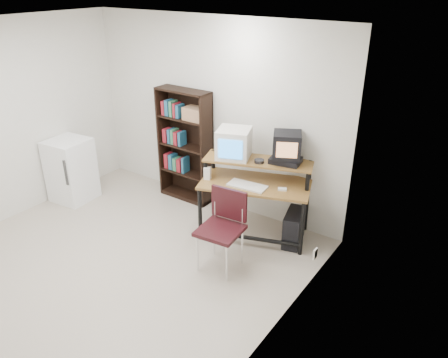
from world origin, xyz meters
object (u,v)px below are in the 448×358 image
Objects in this scene: school_chair at (224,221)px; pc_tower at (294,228)px; crt_monitor at (234,144)px; crt_tv at (287,145)px; bookshelf at (186,144)px; computer_desk at (256,184)px; mini_fridge at (71,170)px.

pc_tower is at bearing 56.23° from school_chair.
crt_monitor is at bearing 110.79° from school_chair.
crt_tv reaches higher than school_chair.
computer_desk is at bearing -12.50° from bookshelf.
bookshelf is 1.78× the size of mini_fridge.
computer_desk is 0.90× the size of bookshelf.
computer_desk is 0.78m from school_chair.
mini_fridge reaches higher than school_chair.
bookshelf is (-1.01, 0.29, -0.31)m from crt_monitor.
pc_tower is 0.28× the size of bookshelf.
crt_tv reaches higher than mini_fridge.
school_chair is at bearing -6.68° from mini_fridge.
mini_fridge reaches higher than pc_tower.
bookshelf is (-1.87, 0.21, 0.64)m from pc_tower.
school_chair is 0.99× the size of mini_fridge.
crt_monitor is at bearing 172.00° from crt_tv.
bookshelf is at bearing 143.19° from crt_monitor.
bookshelf reaches higher than crt_monitor.
school_chair is 2.76m from mini_fridge.
crt_monitor is 0.31× the size of bookshelf.
bookshelf is (-1.40, 1.07, 0.28)m from school_chair.
crt_tv reaches higher than computer_desk.
pc_tower is at bearing -15.77° from crt_monitor.
computer_desk reaches higher than pc_tower.
school_chair is at bearing -105.62° from computer_desk.
pc_tower is at bearing 8.60° from mini_fridge.
computer_desk is at bearing -23.96° from crt_monitor.
mini_fridge is (-2.36, -0.72, -0.70)m from crt_monitor.
mini_fridge is at bearing 172.95° from school_chair.
bookshelf is at bearing 147.92° from computer_desk.
crt_tv is at bearing 135.60° from pc_tower.
crt_monitor is at bearing -15.64° from bookshelf.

